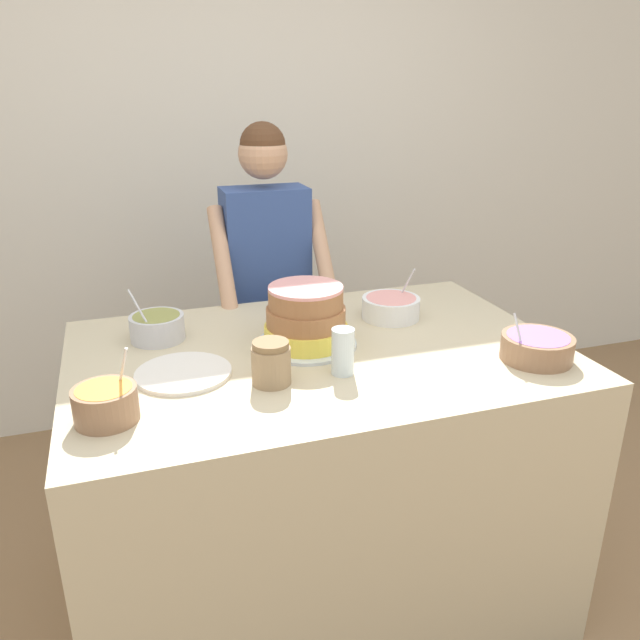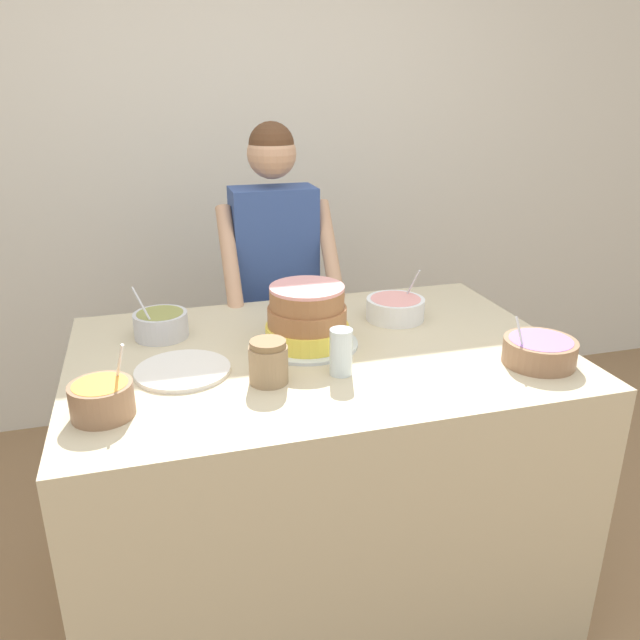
% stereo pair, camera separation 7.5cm
% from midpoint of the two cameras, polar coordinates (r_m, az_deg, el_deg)
% --- Properties ---
extents(wall_back, '(10.00, 0.05, 2.60)m').
position_cam_midpoint_polar(wall_back, '(3.21, -9.48, 13.79)').
color(wall_back, silver).
rests_on(wall_back, ground_plane).
extents(counter, '(1.47, 0.98, 0.92)m').
position_cam_midpoint_polar(counter, '(2.12, -1.22, -14.19)').
color(counter, '#C6B793').
rests_on(counter, ground_plane).
extents(person_baker, '(0.45, 0.42, 1.55)m').
position_cam_midpoint_polar(person_baker, '(2.51, -5.70, 3.93)').
color(person_baker, '#2D2D38').
rests_on(person_baker, ground_plane).
extents(cake, '(0.31, 0.31, 0.19)m').
position_cam_midpoint_polar(cake, '(1.89, -2.44, 0.11)').
color(cake, silver).
rests_on(cake, counter).
extents(frosting_bowl_purple, '(0.21, 0.21, 0.15)m').
position_cam_midpoint_polar(frosting_bowl_purple, '(1.91, 18.16, -2.34)').
color(frosting_bowl_purple, '#936B4C').
rests_on(frosting_bowl_purple, counter).
extents(frosting_bowl_olive, '(0.17, 0.17, 0.18)m').
position_cam_midpoint_polar(frosting_bowl_olive, '(2.03, -15.70, -0.57)').
color(frosting_bowl_olive, silver).
rests_on(frosting_bowl_olive, counter).
extents(frosting_bowl_orange, '(0.15, 0.15, 0.18)m').
position_cam_midpoint_polar(frosting_bowl_orange, '(1.59, -20.32, -7.14)').
color(frosting_bowl_orange, '#936B4C').
rests_on(frosting_bowl_orange, counter).
extents(frosting_bowl_pink, '(0.20, 0.20, 0.17)m').
position_cam_midpoint_polar(frosting_bowl_pink, '(2.15, 5.50, 1.22)').
color(frosting_bowl_pink, white).
rests_on(frosting_bowl_pink, counter).
extents(drinking_glass, '(0.06, 0.06, 0.13)m').
position_cam_midpoint_polar(drinking_glass, '(1.72, 0.85, -2.91)').
color(drinking_glass, silver).
rests_on(drinking_glass, counter).
extents(ceramic_plate, '(0.27, 0.27, 0.01)m').
position_cam_midpoint_polar(ceramic_plate, '(1.78, -13.58, -4.73)').
color(ceramic_plate, white).
rests_on(ceramic_plate, counter).
extents(stoneware_jar, '(0.11, 0.11, 0.12)m').
position_cam_midpoint_polar(stoneware_jar, '(1.67, -5.78, -3.94)').
color(stoneware_jar, '#9E7F5B').
rests_on(stoneware_jar, counter).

